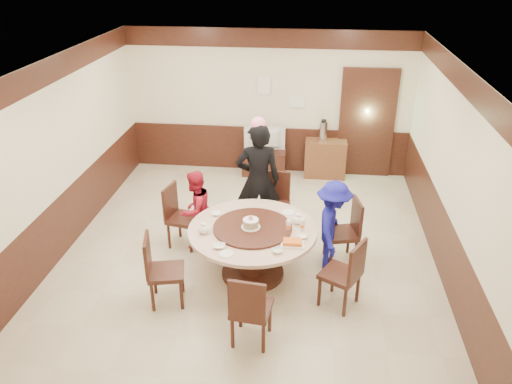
# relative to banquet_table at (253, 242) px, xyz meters

# --- Properties ---
(room) EXTENTS (6.00, 6.04, 2.84)m
(room) POSITION_rel_banquet_table_xyz_m (-0.12, 0.70, 0.55)
(room) COLOR beige
(room) RESTS_ON ground
(banquet_table) EXTENTS (1.74, 1.74, 0.78)m
(banquet_table) POSITION_rel_banquet_table_xyz_m (0.00, 0.00, 0.00)
(banquet_table) COLOR #361811
(banquet_table) RESTS_ON ground
(chair_0) EXTENTS (0.54, 0.53, 0.97)m
(chair_0) POSITION_rel_banquet_table_xyz_m (1.24, 0.51, -0.23)
(chair_0) COLOR #361811
(chair_0) RESTS_ON ground
(chair_1) EXTENTS (0.49, 0.50, 0.97)m
(chair_1) POSITION_rel_banquet_table_xyz_m (0.20, 1.24, -0.23)
(chair_1) COLOR #361811
(chair_1) RESTS_ON ground
(chair_2) EXTENTS (0.53, 0.52, 0.97)m
(chair_2) POSITION_rel_banquet_table_xyz_m (-1.15, 0.67, -0.23)
(chair_2) COLOR #361811
(chair_2) RESTS_ON ground
(chair_3) EXTENTS (0.53, 0.53, 0.97)m
(chair_3) POSITION_rel_banquet_table_xyz_m (-1.04, -0.70, -0.23)
(chair_3) COLOR #361811
(chair_3) RESTS_ON ground
(chair_4) EXTENTS (0.49, 0.49, 0.97)m
(chair_4) POSITION_rel_banquet_table_xyz_m (0.14, -1.30, -0.23)
(chair_4) COLOR #361811
(chair_4) RESTS_ON ground
(chair_5) EXTENTS (0.60, 0.60, 0.97)m
(chair_5) POSITION_rel_banquet_table_xyz_m (1.19, -0.51, -0.23)
(chair_5) COLOR #361811
(chair_5) RESTS_ON ground
(person_standing) EXTENTS (0.74, 0.54, 1.85)m
(person_standing) POSITION_rel_banquet_table_xyz_m (-0.05, 1.14, 0.39)
(person_standing) COLOR black
(person_standing) RESTS_ON ground
(person_red) EXTENTS (0.69, 0.74, 1.23)m
(person_red) POSITION_rel_banquet_table_xyz_m (-0.94, 0.67, 0.08)
(person_red) COLOR #A9162C
(person_red) RESTS_ON ground
(person_blue) EXTENTS (0.56, 0.89, 1.33)m
(person_blue) POSITION_rel_banquet_table_xyz_m (1.08, 0.35, 0.13)
(person_blue) COLOR navy
(person_blue) RESTS_ON ground
(birthday_cake) EXTENTS (0.26, 0.26, 0.18)m
(birthday_cake) POSITION_rel_banquet_table_xyz_m (-0.02, -0.02, 0.31)
(birthday_cake) COLOR white
(birthday_cake) RESTS_ON banquet_table
(teapot_left) EXTENTS (0.17, 0.15, 0.13)m
(teapot_left) POSITION_rel_banquet_table_xyz_m (-0.63, -0.19, 0.28)
(teapot_left) COLOR white
(teapot_left) RESTS_ON banquet_table
(teapot_right) EXTENTS (0.17, 0.15, 0.13)m
(teapot_right) POSITION_rel_banquet_table_xyz_m (0.60, 0.20, 0.28)
(teapot_right) COLOR white
(teapot_right) RESTS_ON banquet_table
(bowl_0) EXTENTS (0.13, 0.13, 0.03)m
(bowl_0) POSITION_rel_banquet_table_xyz_m (-0.55, 0.32, 0.23)
(bowl_0) COLOR white
(bowl_0) RESTS_ON banquet_table
(bowl_1) EXTENTS (0.13, 0.13, 0.04)m
(bowl_1) POSITION_rel_banquet_table_xyz_m (0.37, -0.54, 0.24)
(bowl_1) COLOR white
(bowl_1) RESTS_ON banquet_table
(bowl_2) EXTENTS (0.15, 0.15, 0.04)m
(bowl_2) POSITION_rel_banquet_table_xyz_m (-0.36, -0.51, 0.24)
(bowl_2) COLOR white
(bowl_2) RESTS_ON banquet_table
(bowl_3) EXTENTS (0.14, 0.14, 0.04)m
(bowl_3) POSITION_rel_banquet_table_xyz_m (0.67, -0.16, 0.24)
(bowl_3) COLOR white
(bowl_3) RESTS_ON banquet_table
(saucer_near) EXTENTS (0.18, 0.18, 0.01)m
(saucer_near) POSITION_rel_banquet_table_xyz_m (-0.25, -0.65, 0.22)
(saucer_near) COLOR white
(saucer_near) RESTS_ON banquet_table
(saucer_far) EXTENTS (0.18, 0.18, 0.01)m
(saucer_far) POSITION_rel_banquet_table_xyz_m (0.45, 0.50, 0.22)
(saucer_far) COLOR white
(saucer_far) RESTS_ON banquet_table
(shrimp_platter) EXTENTS (0.30, 0.20, 0.06)m
(shrimp_platter) POSITION_rel_banquet_table_xyz_m (0.55, -0.34, 0.24)
(shrimp_platter) COLOR white
(shrimp_platter) RESTS_ON banquet_table
(bottle_0) EXTENTS (0.06, 0.06, 0.16)m
(bottle_0) POSITION_rel_banquet_table_xyz_m (0.48, -0.01, 0.30)
(bottle_0) COLOR white
(bottle_0) RESTS_ON banquet_table
(bottle_1) EXTENTS (0.06, 0.06, 0.16)m
(bottle_1) POSITION_rel_banquet_table_xyz_m (0.66, 0.03, 0.30)
(bottle_1) COLOR white
(bottle_1) RESTS_ON banquet_table
(tv_stand) EXTENTS (0.85, 0.45, 0.50)m
(tv_stand) POSITION_rel_banquet_table_xyz_m (-0.18, 3.44, -0.28)
(tv_stand) COLOR #361811
(tv_stand) RESTS_ON ground
(television) EXTENTS (0.82, 0.18, 0.47)m
(television) POSITION_rel_banquet_table_xyz_m (-0.18, 3.44, 0.20)
(television) COLOR #969698
(television) RESTS_ON tv_stand
(side_cabinet) EXTENTS (0.80, 0.40, 0.75)m
(side_cabinet) POSITION_rel_banquet_table_xyz_m (1.02, 3.47, -0.16)
(side_cabinet) COLOR brown
(side_cabinet) RESTS_ON ground
(thermos) EXTENTS (0.15, 0.15, 0.38)m
(thermos) POSITION_rel_banquet_table_xyz_m (0.95, 3.47, 0.41)
(thermos) COLOR silver
(thermos) RESTS_ON side_cabinet
(notice_left) EXTENTS (0.25, 0.00, 0.35)m
(notice_left) POSITION_rel_banquet_table_xyz_m (-0.23, 3.64, 1.22)
(notice_left) COLOR white
(notice_left) RESTS_ON room
(notice_right) EXTENTS (0.30, 0.00, 0.22)m
(notice_right) POSITION_rel_banquet_table_xyz_m (0.42, 3.64, 0.92)
(notice_right) COLOR white
(notice_right) RESTS_ON room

